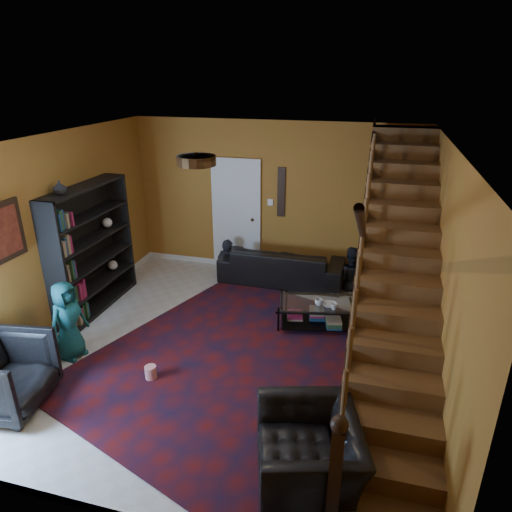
% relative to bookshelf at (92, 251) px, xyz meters
% --- Properties ---
extents(floor, '(5.50, 5.50, 0.00)m').
position_rel_bookshelf_xyz_m(floor, '(2.40, -0.60, -0.96)').
color(floor, beige).
rests_on(floor, ground).
extents(room, '(5.50, 5.50, 5.50)m').
position_rel_bookshelf_xyz_m(room, '(1.07, 0.73, -0.91)').
color(room, '#A55B24').
rests_on(room, ground).
extents(staircase, '(0.95, 5.02, 3.18)m').
position_rel_bookshelf_xyz_m(staircase, '(4.53, -0.60, 0.43)').
color(staircase, brown).
rests_on(staircase, floor).
extents(bookshelf, '(0.35, 1.80, 2.00)m').
position_rel_bookshelf_xyz_m(bookshelf, '(0.00, 0.00, 0.00)').
color(bookshelf, black).
rests_on(bookshelf, floor).
extents(door, '(0.82, 0.05, 2.05)m').
position_rel_bookshelf_xyz_m(door, '(1.70, 2.12, 0.06)').
color(door, silver).
rests_on(door, floor).
extents(wall_hanging, '(0.14, 0.03, 0.90)m').
position_rel_bookshelf_xyz_m(wall_hanging, '(2.55, 2.13, 0.59)').
color(wall_hanging, black).
rests_on(wall_hanging, room).
extents(ceiling_fixture, '(0.40, 0.40, 0.10)m').
position_rel_bookshelf_xyz_m(ceiling_fixture, '(2.40, -1.40, 1.78)').
color(ceiling_fixture, '#3F2814').
rests_on(ceiling_fixture, room).
extents(rug, '(4.75, 5.06, 0.02)m').
position_rel_bookshelf_xyz_m(rug, '(2.71, -0.90, -0.95)').
color(rug, '#4F0E0E').
rests_on(rug, floor).
extents(sofa, '(2.21, 0.87, 0.64)m').
position_rel_bookshelf_xyz_m(sofa, '(2.68, 1.70, -0.64)').
color(sofa, black).
rests_on(sofa, floor).
extents(armchair_left, '(1.05, 1.03, 0.84)m').
position_rel_bookshelf_xyz_m(armchair_left, '(0.35, -2.40, -0.54)').
color(armchair_left, black).
rests_on(armchair_left, floor).
extents(armchair_right, '(1.18, 1.27, 0.68)m').
position_rel_bookshelf_xyz_m(armchair_right, '(3.83, -2.53, -0.62)').
color(armchair_right, black).
rests_on(armchair_right, floor).
extents(person_adult_a, '(0.44, 0.31, 1.14)m').
position_rel_bookshelf_xyz_m(person_adult_a, '(1.64, 1.75, -0.84)').
color(person_adult_a, black).
rests_on(person_adult_a, sofa).
extents(person_adult_b, '(0.62, 0.50, 1.22)m').
position_rel_bookshelf_xyz_m(person_adult_b, '(3.90, 1.75, -0.80)').
color(person_adult_b, black).
rests_on(person_adult_b, sofa).
extents(person_child, '(0.46, 0.60, 1.10)m').
position_rel_bookshelf_xyz_m(person_child, '(0.45, -1.34, -0.42)').
color(person_child, '#1A6265').
rests_on(person_child, armchair_left).
extents(coffee_table, '(1.19, 0.84, 0.41)m').
position_rel_bookshelf_xyz_m(coffee_table, '(3.51, 0.26, -0.73)').
color(coffee_table, black).
rests_on(coffee_table, floor).
extents(cup_a, '(0.13, 0.13, 0.09)m').
position_rel_bookshelf_xyz_m(cup_a, '(3.56, 0.18, -0.50)').
color(cup_a, '#999999').
rests_on(cup_a, coffee_table).
extents(cup_b, '(0.11, 0.11, 0.09)m').
position_rel_bookshelf_xyz_m(cup_b, '(3.78, 0.11, -0.51)').
color(cup_b, '#999999').
rests_on(cup_b, coffee_table).
extents(bowl, '(0.23, 0.23, 0.05)m').
position_rel_bookshelf_xyz_m(bowl, '(3.71, 0.19, -0.53)').
color(bowl, '#999999').
rests_on(bowl, coffee_table).
extents(vase, '(0.18, 0.18, 0.19)m').
position_rel_bookshelf_xyz_m(vase, '(-0.00, -0.50, 1.13)').
color(vase, '#999999').
rests_on(vase, bookshelf).
extents(popcorn_bucket, '(0.16, 0.16, 0.17)m').
position_rel_bookshelf_xyz_m(popcorn_bucket, '(1.71, -1.53, -0.86)').
color(popcorn_bucket, red).
rests_on(popcorn_bucket, rug).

